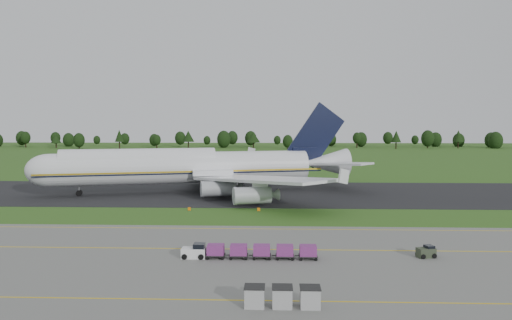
{
  "coord_description": "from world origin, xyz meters",
  "views": [
    {
      "loc": [
        1.33,
        -83.52,
        16.02
      ],
      "look_at": [
        -1.9,
        2.0,
        9.48
      ],
      "focal_mm": 35.0,
      "sensor_mm": 36.0,
      "label": 1
    }
  ],
  "objects_px": {
    "utility_cart": "(426,253)",
    "uld_row": "(282,297)",
    "edge_markers": "(224,209)",
    "aircraft": "(190,167)",
    "baggage_train": "(247,251)"
  },
  "relations": [
    {
      "from": "utility_cart",
      "to": "uld_row",
      "type": "xyz_separation_m",
      "value": [
        -17.2,
        -16.42,
        0.34
      ]
    },
    {
      "from": "edge_markers",
      "to": "uld_row",
      "type": "bearing_deg",
      "value": -78.09
    },
    {
      "from": "uld_row",
      "to": "aircraft",
      "type": "bearing_deg",
      "value": 105.92
    },
    {
      "from": "utility_cart",
      "to": "edge_markers",
      "type": "height_order",
      "value": "utility_cart"
    },
    {
      "from": "aircraft",
      "to": "baggage_train",
      "type": "height_order",
      "value": "aircraft"
    },
    {
      "from": "aircraft",
      "to": "utility_cart",
      "type": "bearing_deg",
      "value": -55.2
    },
    {
      "from": "aircraft",
      "to": "uld_row",
      "type": "xyz_separation_m",
      "value": [
        19.91,
        -69.81,
        -4.97
      ]
    },
    {
      "from": "baggage_train",
      "to": "uld_row",
      "type": "bearing_deg",
      "value": -75.71
    },
    {
      "from": "edge_markers",
      "to": "aircraft",
      "type": "bearing_deg",
      "value": 113.51
    },
    {
      "from": "baggage_train",
      "to": "edge_markers",
      "type": "bearing_deg",
      "value": 100.75
    },
    {
      "from": "baggage_train",
      "to": "uld_row",
      "type": "xyz_separation_m",
      "value": [
        3.86,
        -15.16,
        0.02
      ]
    },
    {
      "from": "aircraft",
      "to": "utility_cart",
      "type": "height_order",
      "value": "aircraft"
    },
    {
      "from": "aircraft",
      "to": "utility_cart",
      "type": "distance_m",
      "value": 65.23
    },
    {
      "from": "baggage_train",
      "to": "utility_cart",
      "type": "height_order",
      "value": "baggage_train"
    },
    {
      "from": "baggage_train",
      "to": "edge_markers",
      "type": "xyz_separation_m",
      "value": [
        -5.98,
        31.51,
        -0.66
      ]
    }
  ]
}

